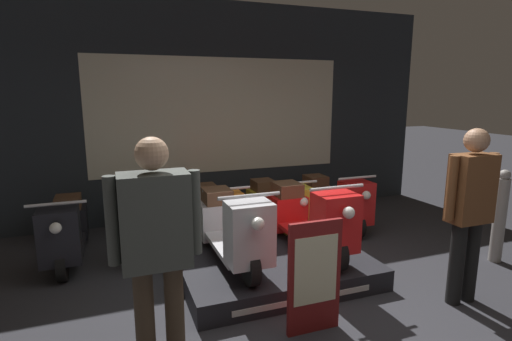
{
  "coord_description": "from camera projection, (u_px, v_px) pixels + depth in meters",
  "views": [
    {
      "loc": [
        -1.61,
        -2.73,
        1.91
      ],
      "look_at": [
        -0.03,
        1.52,
        1.01
      ],
      "focal_mm": 28.0,
      "sensor_mm": 36.0,
      "label": 1
    }
  ],
  "objects": [
    {
      "name": "display_platform",
      "position": [
        270.0,
        263.0,
        4.25
      ],
      "size": [
        1.93,
        1.59,
        0.22
      ],
      "color": "black",
      "rests_on": "ground_plane"
    },
    {
      "name": "shop_wall_back",
      "position": [
        220.0,
        112.0,
        6.03
      ],
      "size": [
        6.95,
        0.09,
        3.2
      ],
      "color": "#23282D",
      "rests_on": "ground_plane"
    },
    {
      "name": "scooter_display_right",
      "position": [
        307.0,
        218.0,
        4.32
      ],
      "size": [
        0.56,
        1.57,
        0.83
      ],
      "color": "black",
      "rests_on": "display_platform"
    },
    {
      "name": "person_right_browsing",
      "position": [
        470.0,
        205.0,
        3.52
      ],
      "size": [
        0.54,
        0.21,
        1.6
      ],
      "color": "black",
      "rests_on": "ground_plane"
    },
    {
      "name": "street_bollard",
      "position": [
        500.0,
        216.0,
        4.47
      ],
      "size": [
        0.13,
        0.13,
        1.06
      ],
      "color": "gray",
      "rests_on": "ground_plane"
    },
    {
      "name": "scooter_backrow_3",
      "position": [
        277.0,
        207.0,
        5.46
      ],
      "size": [
        0.56,
        1.57,
        0.83
      ],
      "color": "black",
      "rests_on": "ground_plane"
    },
    {
      "name": "price_sign_board",
      "position": [
        314.0,
        277.0,
        3.14
      ],
      "size": [
        0.45,
        0.04,
        0.93
      ],
      "color": "maroon",
      "rests_on": "ground_plane"
    },
    {
      "name": "scooter_backrow_0",
      "position": [
        66.0,
        230.0,
        4.56
      ],
      "size": [
        0.56,
        1.57,
        0.83
      ],
      "color": "black",
      "rests_on": "ground_plane"
    },
    {
      "name": "scooter_backrow_2",
      "position": [
        215.0,
        214.0,
        5.16
      ],
      "size": [
        0.56,
        1.57,
        0.83
      ],
      "color": "black",
      "rests_on": "ground_plane"
    },
    {
      "name": "scooter_display_left",
      "position": [
        231.0,
        227.0,
        4.02
      ],
      "size": [
        0.56,
        1.57,
        0.83
      ],
      "color": "black",
      "rests_on": "display_platform"
    },
    {
      "name": "ground_plane",
      "position": [
        321.0,
        317.0,
        3.43
      ],
      "size": [
        30.0,
        30.0,
        0.0
      ],
      "primitive_type": "plane",
      "color": "#2D2D33"
    },
    {
      "name": "person_left_browsing",
      "position": [
        156.0,
        239.0,
        2.58
      ],
      "size": [
        0.6,
        0.25,
        1.63
      ],
      "color": "#473828",
      "rests_on": "ground_plane"
    },
    {
      "name": "scooter_backrow_4",
      "position": [
        333.0,
        201.0,
        5.76
      ],
      "size": [
        0.56,
        1.57,
        0.83
      ],
      "color": "black",
      "rests_on": "ground_plane"
    },
    {
      "name": "scooter_backrow_1",
      "position": [
        145.0,
        222.0,
        4.86
      ],
      "size": [
        0.56,
        1.57,
        0.83
      ],
      "color": "black",
      "rests_on": "ground_plane"
    }
  ]
}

